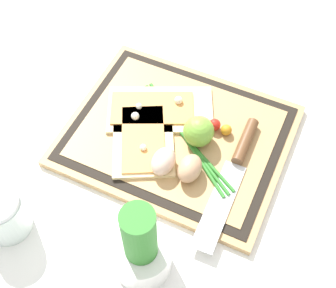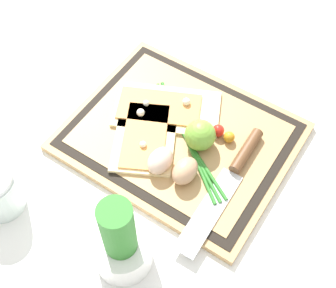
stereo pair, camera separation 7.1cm
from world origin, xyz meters
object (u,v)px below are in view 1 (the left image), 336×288
at_px(egg_pink, 163,161).
at_px(herb_pot, 141,250).
at_px(knife, 238,160).
at_px(cherry_tomato_yellow, 226,130).
at_px(pizza_slice_far, 143,135).
at_px(lime, 199,130).
at_px(sauce_jar, 4,215).
at_px(egg_brown, 190,168).
at_px(pizza_slice_near, 158,109).
at_px(cherry_tomato_red, 214,125).

distance_m(egg_pink, herb_pot, 0.18).
relative_size(knife, cherry_tomato_yellow, 13.04).
height_order(pizza_slice_far, egg_pink, egg_pink).
distance_m(lime, sauce_jar, 0.38).
distance_m(cherry_tomato_yellow, sauce_jar, 0.43).
bearing_deg(knife, herb_pot, 72.78).
bearing_deg(egg_pink, egg_brown, -172.69).
relative_size(herb_pot, sauce_jar, 2.01).
relative_size(knife, lime, 4.79).
distance_m(pizza_slice_near, egg_pink, 0.13).
height_order(knife, herb_pot, herb_pot).
height_order(lime, sauce_jar, sauce_jar).
relative_size(pizza_slice_far, lime, 3.84).
relative_size(knife, sauce_jar, 3.07).
bearing_deg(egg_brown, egg_pink, 7.31).
relative_size(pizza_slice_near, cherry_tomato_yellow, 11.01).
height_order(pizza_slice_far, cherry_tomato_yellow, pizza_slice_far).
distance_m(egg_brown, egg_pink, 0.05).
distance_m(cherry_tomato_yellow, herb_pot, 0.30).
xyz_separation_m(pizza_slice_far, lime, (-0.10, -0.04, 0.02)).
relative_size(egg_pink, cherry_tomato_yellow, 2.69).
xyz_separation_m(pizza_slice_far, cherry_tomato_yellow, (-0.14, -0.07, 0.01)).
bearing_deg(lime, herb_pot, 92.30).
bearing_deg(lime, cherry_tomato_yellow, -140.98).
distance_m(pizza_slice_near, pizza_slice_far, 0.07).
bearing_deg(lime, knife, 167.75).
height_order(lime, cherry_tomato_red, lime).
bearing_deg(herb_pot, pizza_slice_far, -63.60).
bearing_deg(cherry_tomato_yellow, knife, 128.94).
xyz_separation_m(pizza_slice_near, pizza_slice_far, (0.00, 0.07, 0.00)).
height_order(knife, egg_pink, egg_pink).
height_order(pizza_slice_near, egg_brown, egg_brown).
distance_m(cherry_tomato_red, cherry_tomato_yellow, 0.02).
xyz_separation_m(knife, egg_brown, (0.07, 0.06, 0.01)).
distance_m(egg_brown, sauce_jar, 0.33).
distance_m(knife, egg_brown, 0.09).
bearing_deg(knife, cherry_tomato_yellow, -51.06).
xyz_separation_m(pizza_slice_near, egg_brown, (-0.11, 0.11, 0.02)).
distance_m(pizza_slice_far, cherry_tomato_yellow, 0.16).
xyz_separation_m(knife, cherry_tomato_yellow, (0.04, -0.05, 0.00)).
bearing_deg(pizza_slice_near, pizza_slice_far, 89.77).
distance_m(egg_brown, lime, 0.08).
xyz_separation_m(lime, cherry_tomato_red, (-0.02, -0.04, -0.02)).
bearing_deg(knife, pizza_slice_near, -14.61).
xyz_separation_m(pizza_slice_far, egg_brown, (-0.11, 0.04, 0.02)).
xyz_separation_m(egg_pink, sauce_jar, (0.20, 0.21, 0.00)).
bearing_deg(cherry_tomato_red, lime, 63.53).
bearing_deg(sauce_jar, egg_brown, -138.81).
bearing_deg(egg_pink, herb_pot, 104.28).
distance_m(pizza_slice_far, knife, 0.19).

